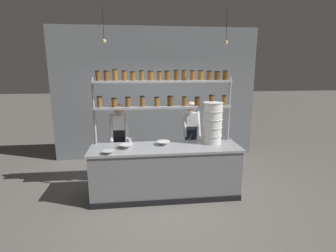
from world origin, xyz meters
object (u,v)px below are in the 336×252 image
at_px(container_stack, 212,123).
at_px(serving_cup_front, 129,141).
at_px(spice_shelf_unit, 164,94).
at_px(chef_left, 120,139).
at_px(chef_center, 191,135).
at_px(prep_bowl_center_back, 126,146).
at_px(prep_bowl_center_front, 108,152).
at_px(prep_bowl_near_left, 164,143).

relative_size(container_stack, serving_cup_front, 7.49).
bearing_deg(spice_shelf_unit, chef_left, 163.27).
distance_m(chef_center, prep_bowl_center_back, 1.52).
bearing_deg(serving_cup_front, container_stack, -4.13).
relative_size(prep_bowl_center_back, serving_cup_front, 2.41).
relative_size(chef_center, prep_bowl_center_front, 8.13).
bearing_deg(chef_center, spice_shelf_unit, -143.15).
height_order(prep_bowl_center_front, serving_cup_front, serving_cup_front).
height_order(spice_shelf_unit, chef_left, spice_shelf_unit).
height_order(chef_center, serving_cup_front, chef_center).
height_order(container_stack, prep_bowl_near_left, container_stack).
xyz_separation_m(container_stack, serving_cup_front, (-1.52, 0.11, -0.33)).
height_order(spice_shelf_unit, prep_bowl_center_front, spice_shelf_unit).
xyz_separation_m(container_stack, prep_bowl_center_back, (-1.56, -0.14, -0.34)).
distance_m(chef_center, container_stack, 0.79).
relative_size(spice_shelf_unit, prep_bowl_near_left, 10.41).
relative_size(container_stack, prep_bowl_center_back, 3.12).
bearing_deg(serving_cup_front, chef_center, 22.79).
height_order(prep_bowl_center_back, serving_cup_front, serving_cup_front).
xyz_separation_m(spice_shelf_unit, chef_left, (-0.83, 0.25, -0.87)).
xyz_separation_m(spice_shelf_unit, container_stack, (0.87, -0.18, -0.51)).
height_order(chef_center, container_stack, container_stack).
xyz_separation_m(prep_bowl_near_left, prep_bowl_center_back, (-0.66, -0.11, -0.00)).
xyz_separation_m(spice_shelf_unit, serving_cup_front, (-0.64, -0.07, -0.84)).
bearing_deg(prep_bowl_center_front, container_stack, 13.13).
relative_size(chef_center, container_stack, 2.13).
relative_size(container_stack, prep_bowl_near_left, 3.10).
height_order(prep_bowl_center_front, prep_bowl_center_back, prep_bowl_center_back).
bearing_deg(serving_cup_front, spice_shelf_unit, 6.12).
distance_m(spice_shelf_unit, container_stack, 1.03).
bearing_deg(chef_left, container_stack, -12.61).
height_order(spice_shelf_unit, prep_bowl_center_back, spice_shelf_unit).
relative_size(spice_shelf_unit, chef_center, 1.57).
distance_m(chef_left, chef_center, 1.46).
height_order(chef_center, prep_bowl_center_front, chef_center).
bearing_deg(prep_bowl_near_left, chef_center, 46.37).
xyz_separation_m(spice_shelf_unit, prep_bowl_near_left, (-0.03, -0.21, -0.85)).
relative_size(prep_bowl_near_left, prep_bowl_center_front, 1.23).
xyz_separation_m(chef_left, prep_bowl_near_left, (0.81, -0.46, 0.02)).
bearing_deg(spice_shelf_unit, container_stack, -11.57).
distance_m(spice_shelf_unit, prep_bowl_near_left, 0.88).
bearing_deg(chef_left, prep_bowl_center_back, -74.11).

